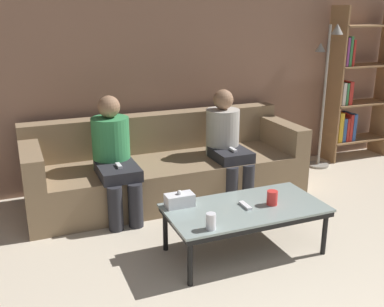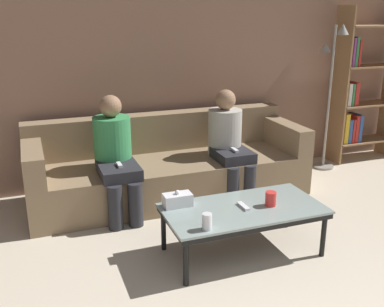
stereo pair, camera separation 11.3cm
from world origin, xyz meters
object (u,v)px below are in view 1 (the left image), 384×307
Objects in this scene: game_remote at (245,206)px; seated_person_mid_left at (226,140)px; cup_near_right at (272,198)px; tissue_box at (180,200)px; cup_near_left at (211,221)px; bookshelf at (353,92)px; couch at (166,168)px; coffee_table at (245,211)px; standing_lamp at (326,82)px; seated_person_left_end at (114,153)px.

seated_person_mid_left is (0.39, 1.13, 0.18)m from game_remote.
tissue_box reaches higher than cup_near_right.
bookshelf is (2.80, 1.87, 0.41)m from cup_near_left.
couch is at bearing 106.11° from cup_near_right.
cup_near_left reaches higher than coffee_table.
cup_near_left is at bearing -81.61° from tissue_box.
cup_near_right is 0.06× the size of bookshelf.
coffee_table is at bearing 169.02° from cup_near_right.
standing_lamp reaches higher than cup_near_right.
cup_near_right is 1.52m from seated_person_left_end.
standing_lamp is (2.26, 1.73, 0.59)m from cup_near_left.
coffee_table is 8.21× the size of game_remote.
couch is 2.66m from bookshelf.
coffee_table is at bearing -55.69° from seated_person_left_end.
cup_near_right is at bearing -98.79° from seated_person_mid_left.
seated_person_mid_left reaches higher than game_remote.
seated_person_left_end is at bearing -170.75° from bookshelf.
bookshelf reaches higher than game_remote.
coffee_table is (0.18, -1.33, 0.06)m from couch.
tissue_box is at bearing -132.76° from seated_person_mid_left.
standing_lamp is at bearing 38.70° from game_remote.
game_remote is 0.14× the size of seated_person_left_end.
standing_lamp is (1.65, 1.53, 0.59)m from cup_near_right.
cup_near_left is (-0.22, -1.57, 0.16)m from couch.
bookshelf is (2.19, 1.68, 0.41)m from cup_near_right.
couch is at bearing -173.36° from bookshelf.
bookshelf is 0.59m from standing_lamp.
game_remote is (0.47, -0.20, -0.04)m from tissue_box.
couch is 23.36× the size of cup_near_left.
game_remote is at bearing -109.17° from seated_person_mid_left.
coffee_table is at bearing -145.77° from bookshelf.
seated_person_mid_left reaches higher than coffee_table.
cup_near_right is (0.40, -1.37, 0.16)m from couch.
bookshelf is at bearing 14.72° from standing_lamp.
couch is at bearing 76.03° from tissue_box.
standing_lamp is (2.33, 1.29, 0.60)m from tissue_box.
tissue_box is 0.51m from game_remote.
cup_near_right is at bearing -19.81° from tissue_box.
game_remote is at bearing -86.42° from coffee_table.
standing_lamp reaches higher than seated_person_left_end.
standing_lamp is at bearing 28.97° from tissue_box.
seated_person_mid_left is (0.39, 1.13, 0.23)m from coffee_table.
seated_person_mid_left is (0.86, 0.93, 0.14)m from tissue_box.
seated_person_left_end is (-3.17, -0.52, -0.27)m from bookshelf.
game_remote is 1.21m from seated_person_mid_left.
seated_person_mid_left is at bearing -165.99° from bookshelf.
seated_person_mid_left reaches higher than cup_near_left.
standing_lamp is at bearing 38.70° from coffee_table.
cup_near_right is at bearing -10.98° from coffee_table.
cup_near_right is (0.61, 0.20, -0.00)m from cup_near_left.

